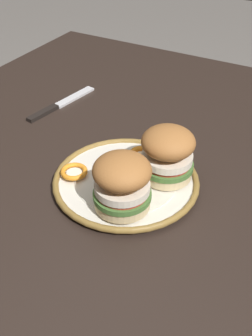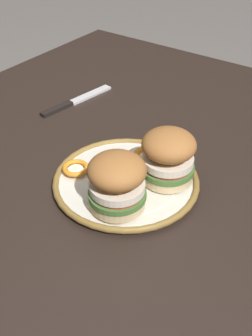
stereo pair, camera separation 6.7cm
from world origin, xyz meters
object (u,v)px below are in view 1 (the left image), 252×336
(dinner_plate, at_px, (126,181))
(table_knife, at_px, (58,106))
(dining_table, at_px, (120,190))
(sandwich_half_left, at_px, (168,153))
(sandwich_half_right, at_px, (122,182))

(dinner_plate, distance_m, table_knife, 0.35)
(dining_table, bearing_deg, sandwich_half_left, 77.84)
(dining_table, distance_m, dinner_plate, 0.13)
(dining_table, relative_size, sandwich_half_left, 9.83)
(dining_table, bearing_deg, sandwich_half_right, 31.75)
(dining_table, height_order, sandwich_half_right, sandwich_half_right)
(sandwich_half_right, xyz_separation_m, table_knife, (-0.25, -0.33, -0.07))
(dinner_plate, height_order, sandwich_half_right, sandwich_half_right)
(dining_table, xyz_separation_m, table_knife, (-0.11, -0.24, 0.09))
(table_knife, bearing_deg, dinner_plate, 58.48)
(dining_table, distance_m, table_knife, 0.28)
(dining_table, height_order, sandwich_half_left, sandwich_half_left)
(dining_table, xyz_separation_m, dinner_plate, (0.07, 0.05, 0.10))
(table_knife, bearing_deg, sandwich_half_right, 52.57)
(dinner_plate, relative_size, sandwich_half_right, 2.43)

